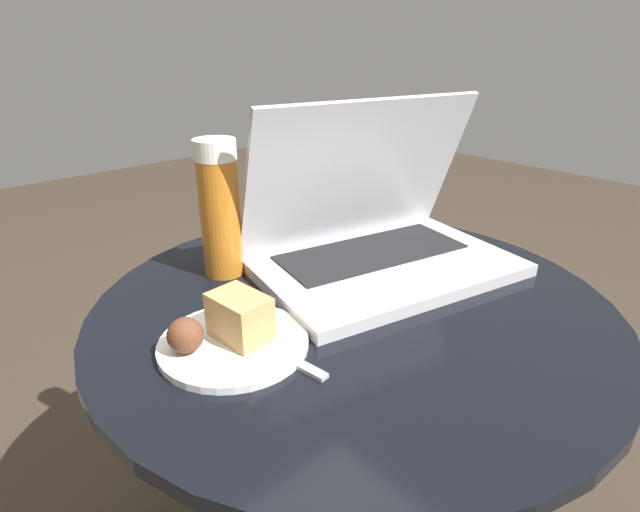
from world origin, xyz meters
name	(u,v)px	position (x,y,z in m)	size (l,w,h in m)	color
table	(350,391)	(0.00, 0.00, 0.35)	(0.69, 0.69, 0.51)	#515156
laptop	(376,235)	(0.10, 0.05, 0.56)	(0.42, 0.33, 0.25)	silver
beer_glass	(220,209)	(-0.08, 0.19, 0.61)	(0.06, 0.06, 0.20)	#C6701E
snack_plate	(231,332)	(-0.18, 0.02, 0.53)	(0.17, 0.17, 0.06)	white
fork	(263,345)	(-0.16, -0.01, 0.51)	(0.04, 0.16, 0.00)	#B2B2B7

